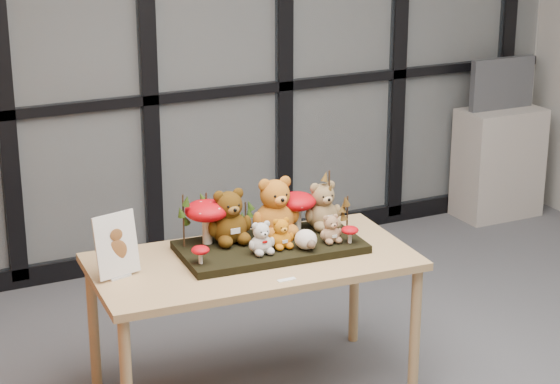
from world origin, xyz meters
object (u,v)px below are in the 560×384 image
diorama_tray (270,247)px  bear_beige_small (331,227)px  mushroom_back_left (207,220)px  monitor (502,83)px  mushroom_front_left (200,254)px  bear_tan_back (322,202)px  bear_small_yellow (281,231)px  plush_cream_hedgehog (306,238)px  bear_white_bow (261,236)px  bear_pooh_yellow (275,203)px  mushroom_back_right (297,209)px  bear_brown_medium (229,213)px  mushroom_front_right (350,234)px  cabinet (498,163)px  display_table (253,272)px  sign_holder (117,248)px

diorama_tray → bear_beige_small: size_ratio=5.69×
mushroom_back_left → monitor: monitor is taller
diorama_tray → mushroom_front_left: mushroom_front_left is taller
bear_tan_back → bear_small_yellow: (-0.30, -0.16, -0.05)m
plush_cream_hedgehog → mushroom_front_left: plush_cream_hedgehog is taller
bear_white_bow → mushroom_back_left: (-0.17, 0.22, 0.03)m
monitor → bear_beige_small: bearing=-144.2°
bear_pooh_yellow → mushroom_back_right: 0.14m
mushroom_back_right → diorama_tray: bearing=-150.6°
bear_brown_medium → monitor: monitor is taller
mushroom_back_right → mushroom_front_right: mushroom_back_right is taller
bear_brown_medium → cabinet: bear_brown_medium is taller
display_table → mushroom_front_right: mushroom_front_right is taller
display_table → mushroom_front_left: size_ratio=16.91×
mushroom_back_right → cabinet: bearing=31.0°
mushroom_back_right → mushroom_front_right: size_ratio=2.29×
bear_white_bow → monitor: size_ratio=0.33×
display_table → mushroom_back_right: bearing=31.0°
bear_beige_small → plush_cream_hedgehog: bearing=-165.4°
diorama_tray → bear_brown_medium: bear_brown_medium is taller
bear_small_yellow → mushroom_front_left: (-0.40, -0.02, -0.03)m
bear_small_yellow → mushroom_back_left: bearing=148.3°
bear_white_bow → bear_brown_medium: bearing=114.3°
mushroom_front_right → mushroom_back_right: bearing=117.5°
bear_tan_back → mushroom_front_left: bearing=-162.2°
display_table → sign_holder: bearing=178.4°
bear_small_yellow → mushroom_front_left: bearing=-173.8°
bear_tan_back → cabinet: (2.18, 1.41, -0.46)m
bear_brown_medium → monitor: 3.02m
bear_beige_small → mushroom_back_right: (-0.06, 0.22, 0.03)m
bear_brown_medium → mushroom_back_right: bearing=5.0°
bear_small_yellow → cabinet: (2.48, 1.56, -0.42)m
display_table → mushroom_back_right: 0.40m
bear_white_bow → bear_beige_small: 0.35m
bear_small_yellow → plush_cream_hedgehog: size_ratio=1.57×
mushroom_back_left → monitor: 3.09m
bear_pooh_yellow → mushroom_back_left: 0.33m
display_table → bear_beige_small: (0.37, -0.06, 0.18)m
bear_beige_small → sign_holder: size_ratio=0.52×
mushroom_front_left → cabinet: mushroom_front_left is taller
mushroom_back_right → cabinet: size_ratio=0.26×
plush_cream_hedgehog → mushroom_back_right: 0.26m
mushroom_back_left → mushroom_front_left: (-0.12, -0.22, -0.07)m
bear_brown_medium → bear_white_bow: size_ratio=1.70×
bear_white_bow → sign_holder: 0.65m
mushroom_back_right → bear_white_bow: bearing=-144.7°
bear_brown_medium → mushroom_front_left: bear_brown_medium is taller
bear_tan_back → bear_beige_small: bearing=-103.7°
mushroom_front_left → diorama_tray: bearing=12.5°
plush_cream_hedgehog → sign_holder: 0.86m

